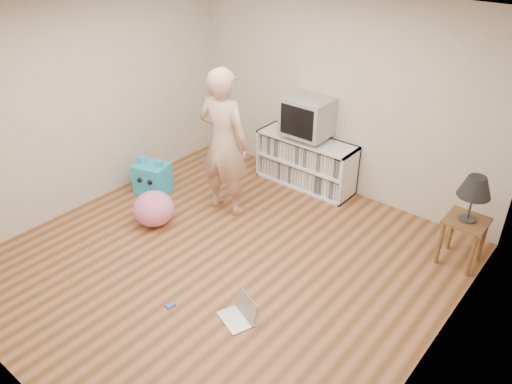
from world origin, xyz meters
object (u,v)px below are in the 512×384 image
object	(u,v)px
dvd_deck	(307,136)
plush_blue	(152,178)
media_unit	(306,161)
person	(224,143)
laptop	(241,313)
crt_tv	(308,116)
plush_pink	(154,209)
side_table	(464,230)
table_lamp	(475,188)

from	to	relation	value
dvd_deck	plush_blue	size ratio (longest dim) A/B	0.88
media_unit	person	xyz separation A→B (m)	(-0.42, -1.19, 0.58)
media_unit	laptop	size ratio (longest dim) A/B	3.38
crt_tv	plush_pink	world-z (taller)	crt_tv
side_table	table_lamp	xyz separation A→B (m)	(0.00, 0.00, 0.53)
person	crt_tv	bearing A→B (deg)	-116.59
media_unit	side_table	xyz separation A→B (m)	(2.30, -0.39, 0.07)
plush_pink	side_table	bearing A→B (deg)	27.16
person	plush_pink	distance (m)	1.17
crt_tv	plush_pink	distance (m)	2.31
media_unit	crt_tv	distance (m)	0.67
media_unit	plush_pink	distance (m)	2.19
crt_tv	table_lamp	xyz separation A→B (m)	(2.30, -0.37, -0.08)
person	plush_blue	xyz separation A→B (m)	(-1.06, -0.31, -0.72)
crt_tv	laptop	world-z (taller)	crt_tv
table_lamp	person	distance (m)	2.83
side_table	laptop	bearing A→B (deg)	-120.48
laptop	plush_pink	bearing A→B (deg)	-176.15
plush_blue	table_lamp	bearing A→B (deg)	0.18
dvd_deck	laptop	distance (m)	2.82
plush_blue	plush_pink	world-z (taller)	plush_blue
media_unit	person	bearing A→B (deg)	-109.32
media_unit	laptop	world-z (taller)	media_unit
dvd_deck	side_table	world-z (taller)	dvd_deck
plush_blue	plush_pink	xyz separation A→B (m)	(0.62, -0.50, -0.00)
dvd_deck	side_table	bearing A→B (deg)	-9.16
table_lamp	plush_pink	xyz separation A→B (m)	(-3.16, -1.62, -0.73)
dvd_deck	plush_pink	bearing A→B (deg)	-113.45
person	plush_pink	size ratio (longest dim) A/B	3.72
plush_pink	laptop	bearing A→B (deg)	-16.42
plush_blue	plush_pink	size ratio (longest dim) A/B	1.02
laptop	plush_pink	size ratio (longest dim) A/B	0.83
dvd_deck	laptop	xyz separation A→B (m)	(1.02, -2.54, -0.67)
side_table	plush_blue	world-z (taller)	side_table
laptop	person	bearing A→B (deg)	156.63
dvd_deck	person	bearing A→B (deg)	-109.56
media_unit	plush_blue	xyz separation A→B (m)	(-1.48, -1.50, -0.14)
side_table	table_lamp	bearing A→B (deg)	0.00
crt_tv	plush_blue	size ratio (longest dim) A/B	1.17
media_unit	person	world-z (taller)	person
media_unit	person	distance (m)	1.39
side_table	plush_blue	bearing A→B (deg)	-163.51
media_unit	side_table	bearing A→B (deg)	-9.54
laptop	plush_pink	world-z (taller)	plush_pink
table_lamp	laptop	distance (m)	2.67
crt_tv	laptop	bearing A→B (deg)	-68.23
table_lamp	person	xyz separation A→B (m)	(-2.71, -0.81, -0.01)
side_table	plush_pink	bearing A→B (deg)	-152.84
side_table	plush_pink	distance (m)	3.56
dvd_deck	plush_blue	xyz separation A→B (m)	(-1.48, -1.49, -0.52)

